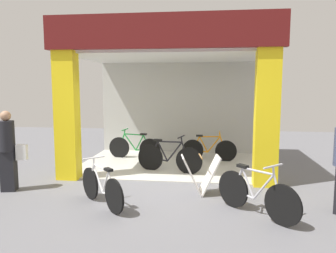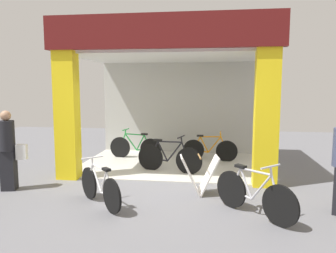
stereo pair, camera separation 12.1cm
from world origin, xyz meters
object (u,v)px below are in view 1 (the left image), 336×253
sandwich_board_sign (201,175)px  pedestrian_0 (8,151)px  bicycle_inside_2 (134,147)px  bicycle_inside_1 (209,149)px  bicycle_parked_0 (102,188)px  bicycle_parked_1 (256,194)px  bicycle_inside_0 (169,158)px

sandwich_board_sign → pedestrian_0: bearing=-176.0°
pedestrian_0 → sandwich_board_sign: bearing=4.0°
bicycle_inside_2 → bicycle_inside_1: bearing=-0.3°
bicycle_inside_1 → bicycle_parked_0: (-1.90, -3.86, -0.00)m
bicycle_parked_1 → bicycle_parked_0: bearing=177.5°
bicycle_parked_0 → bicycle_parked_1: 2.69m
bicycle_inside_0 → bicycle_inside_1: size_ratio=1.07×
bicycle_inside_1 → bicycle_inside_2: 2.17m
sandwich_board_sign → pedestrian_0: size_ratio=0.49×
bicycle_parked_1 → sandwich_board_sign: bearing=133.0°
sandwich_board_sign → bicycle_parked_0: bearing=-152.7°
bicycle_inside_1 → bicycle_inside_2: bearing=179.7°
bicycle_parked_0 → bicycle_inside_2: bearing=94.1°
bicycle_inside_1 → pedestrian_0: size_ratio=0.94×
bicycle_inside_1 → pedestrian_0: bearing=-141.4°
bicycle_parked_0 → sandwich_board_sign: 1.96m
bicycle_parked_0 → pedestrian_0: pedestrian_0 is taller
sandwich_board_sign → bicycle_inside_0: bearing=117.5°
sandwich_board_sign → pedestrian_0: pedestrian_0 is taller
bicycle_parked_0 → bicycle_parked_1: (2.68, -0.12, 0.03)m
bicycle_inside_1 → sandwich_board_sign: size_ratio=1.90×
bicycle_inside_1 → bicycle_parked_0: bicycle_inside_1 is taller
bicycle_inside_2 → bicycle_inside_0: bearing=-49.3°
bicycle_inside_2 → bicycle_parked_1: 4.96m
bicycle_inside_2 → pedestrian_0: size_ratio=0.96×
bicycle_inside_2 → bicycle_parked_1: bicycle_parked_1 is taller
bicycle_inside_0 → pedestrian_0: 3.62m
bicycle_inside_2 → bicycle_parked_0: bicycle_inside_2 is taller
bicycle_parked_1 → pedestrian_0: 4.92m
bicycle_inside_0 → bicycle_parked_0: bicycle_inside_0 is taller
bicycle_inside_0 → bicycle_inside_1: (0.98, 1.38, -0.03)m
bicycle_inside_0 → sandwich_board_sign: bicycle_inside_0 is taller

